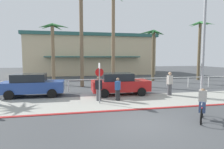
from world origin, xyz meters
TOP-DOWN VIEW (x-y plane):
  - ground_plane at (0.00, 10.00)m, footprint 80.00×80.00m
  - sidewalk_strip at (0.00, 4.20)m, footprint 44.00×4.00m
  - curb_paint at (0.00, 2.20)m, footprint 44.00×0.24m
  - building_backdrop at (0.22, 27.53)m, footprint 21.55×12.49m
  - rail_fence at (-0.00, 8.50)m, footprint 24.86×0.08m
  - stop_sign_bike_lane at (-1.35, 4.01)m, footprint 0.52×0.56m
  - streetlight_curb at (5.80, 3.61)m, footprint 0.24×2.54m
  - palm_tree_1 at (-4.99, 13.56)m, footprint 3.21×3.22m
  - palm_tree_2 at (-2.12, 11.26)m, footprint 3.23×2.89m
  - palm_tree_3 at (1.29, 12.26)m, footprint 3.58×3.43m
  - palm_tree_4 at (6.66, 14.04)m, footprint 3.42×2.93m
  - palm_tree_5 at (12.94, 13.89)m, footprint 2.73×3.11m
  - car_blue_1 at (-5.94, 7.16)m, footprint 4.40×2.02m
  - car_red_2 at (0.55, 6.44)m, footprint 4.40×2.02m
  - cyclist_red_0 at (2.88, -0.04)m, footprint 1.22×1.43m
  - pedestrian_0 at (-0.06, 4.54)m, footprint 0.45×0.48m
  - pedestrian_1 at (4.25, 5.46)m, footprint 0.45×0.38m
  - pedestrian_2 at (-1.31, 4.73)m, footprint 0.47×0.47m

SIDE VIEW (x-z plane):
  - ground_plane at x=0.00m, z-range 0.00..0.00m
  - sidewalk_strip at x=0.00m, z-range 0.00..0.02m
  - curb_paint at x=0.00m, z-range 0.00..0.03m
  - cyclist_red_0 at x=2.88m, z-range -0.06..1.44m
  - pedestrian_0 at x=-0.06m, z-range -0.07..1.49m
  - pedestrian_2 at x=-1.31m, z-range -0.07..1.57m
  - rail_fence at x=0.00m, z-range 0.32..1.36m
  - pedestrian_1 at x=4.25m, z-range -0.06..1.74m
  - car_blue_1 at x=-5.94m, z-range 0.03..1.72m
  - car_red_2 at x=0.55m, z-range 0.03..1.72m
  - stop_sign_bike_lane at x=-1.35m, z-range 0.40..2.96m
  - building_backdrop at x=0.22m, z-range 0.02..6.81m
  - streetlight_curb at x=5.80m, z-range 0.53..8.03m
  - palm_tree_4 at x=6.66m, z-range 1.75..8.01m
  - palm_tree_1 at x=-4.99m, z-range 1.66..8.19m
  - palm_tree_5 at x=12.94m, z-range 1.77..9.27m
  - palm_tree_2 at x=-2.12m, z-range 2.31..12.33m
  - palm_tree_3 at x=1.29m, z-range 2.51..12.30m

